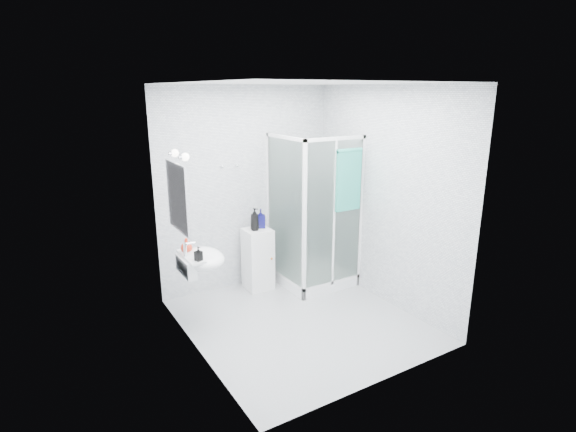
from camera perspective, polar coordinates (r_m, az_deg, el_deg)
room at (r=4.76m, az=1.67°, el=0.68°), size 2.40×2.60×2.60m
shower_enclosure at (r=5.98m, az=3.02°, el=-4.72°), size 0.90×0.95×2.00m
wall_basin at (r=4.88m, az=-11.12°, el=-5.44°), size 0.46×0.56×0.35m
mirror at (r=4.62m, az=-13.89°, el=2.31°), size 0.02×0.60×0.70m
vanity_lights at (r=4.56m, az=-13.64°, el=7.53°), size 0.10×0.40×0.08m
wall_hooks at (r=5.66m, az=-7.41°, el=6.29°), size 0.23×0.06×0.03m
storage_cabinet at (r=5.90m, az=-3.83°, el=-5.47°), size 0.34×0.36×0.81m
hand_towel at (r=5.53m, az=7.70°, el=4.75°), size 0.36×0.05×0.77m
shampoo_bottle_a at (r=5.69m, az=-4.26°, el=-0.41°), size 0.14×0.14×0.29m
shampoo_bottle_b at (r=5.81m, az=-3.49°, el=-0.31°), size 0.15×0.15×0.25m
soap_dispenser_orange at (r=4.90m, az=-12.78°, el=-3.66°), size 0.15×0.15×0.16m
soap_dispenser_black at (r=4.65m, az=-11.31°, el=-4.72°), size 0.09×0.09×0.15m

